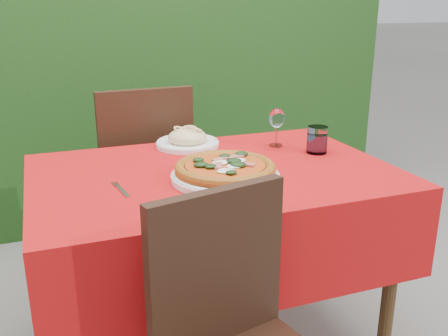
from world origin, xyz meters
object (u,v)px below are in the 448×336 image
object	(u,v)px
chair_far	(143,171)
pizza_plate	(225,171)
pasta_plate	(187,140)
wine_glass	(277,120)
fork	(122,191)
water_glass	(317,141)

from	to	relation	value
chair_far	pizza_plate	distance (m)	0.83
pasta_plate	wine_glass	size ratio (longest dim) A/B	1.64
pizza_plate	fork	distance (m)	0.34
pizza_plate	water_glass	distance (m)	0.48
pizza_plate	water_glass	bearing A→B (deg)	20.74
wine_glass	fork	xyz separation A→B (m)	(-0.68, -0.31, -0.11)
wine_glass	pizza_plate	bearing A→B (deg)	-137.53
chair_far	pasta_plate	bearing A→B (deg)	107.59
chair_far	fork	bearing A→B (deg)	71.74
pasta_plate	water_glass	size ratio (longest dim) A/B	2.46
pasta_plate	pizza_plate	bearing A→B (deg)	-90.00
water_glass	fork	bearing A→B (deg)	-168.22
chair_far	pasta_plate	size ratio (longest dim) A/B	3.68
pasta_plate	fork	distance (m)	0.55
pizza_plate	pasta_plate	world-z (taller)	pasta_plate
pizza_plate	fork	world-z (taller)	pizza_plate
pizza_plate	wine_glass	world-z (taller)	wine_glass
water_glass	fork	distance (m)	0.81
water_glass	pizza_plate	bearing A→B (deg)	-159.26
fork	pizza_plate	bearing A→B (deg)	-8.78
fork	pasta_plate	bearing A→B (deg)	43.99
wine_glass	pasta_plate	bearing A→B (deg)	159.59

